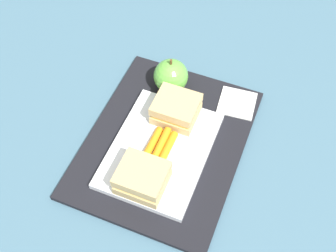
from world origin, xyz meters
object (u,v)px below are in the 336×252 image
at_px(sandwich_half_right, 176,109).
at_px(apple, 171,76).
at_px(paper_napkin, 237,103).
at_px(sandwich_half_left, 142,178).
at_px(carrot_sticks_bundle, 160,146).
at_px(food_tray, 160,150).

relative_size(sandwich_half_right, apple, 1.00).
height_order(sandwich_half_right, paper_napkin, sandwich_half_right).
relative_size(sandwich_half_left, paper_napkin, 1.14).
xyz_separation_m(sandwich_half_left, carrot_sticks_bundle, (0.08, 0.00, -0.01)).
bearing_deg(apple, sandwich_half_left, -170.26).
relative_size(carrot_sticks_bundle, apple, 0.99).
xyz_separation_m(sandwich_half_left, sandwich_half_right, (0.16, 0.00, 0.00)).
xyz_separation_m(sandwich_half_left, apple, (0.23, 0.04, 0.00)).
bearing_deg(carrot_sticks_bundle, apple, 14.39).
distance_m(carrot_sticks_bundle, apple, 0.16).
bearing_deg(food_tray, apple, 14.63).
xyz_separation_m(sandwich_half_left, paper_napkin, (0.24, -0.10, -0.03)).
height_order(food_tray, sandwich_half_left, sandwich_half_left).
distance_m(food_tray, paper_napkin, 0.19).
bearing_deg(sandwich_half_left, paper_napkin, -22.37).
bearing_deg(paper_napkin, carrot_sticks_bundle, 148.49).
height_order(carrot_sticks_bundle, paper_napkin, carrot_sticks_bundle).
xyz_separation_m(sandwich_half_right, carrot_sticks_bundle, (-0.08, 0.00, -0.01)).
height_order(sandwich_half_right, carrot_sticks_bundle, sandwich_half_right).
bearing_deg(apple, carrot_sticks_bundle, -165.61).
distance_m(carrot_sticks_bundle, paper_napkin, 0.19).
xyz_separation_m(carrot_sticks_bundle, apple, (0.15, 0.04, 0.02)).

